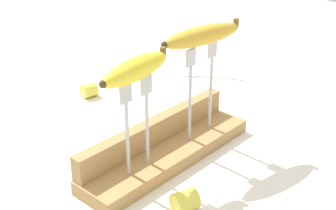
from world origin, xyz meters
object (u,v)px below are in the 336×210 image
object	(u,v)px
banana_raised_right	(202,35)
banana_chunk_far	(185,201)
fork_stand_left	(137,117)
fork_stand_right	(201,82)
banana_raised_left	(135,69)
fork_fallen_near	(206,76)
banana_chunk_near	(90,90)

from	to	relation	value
banana_raised_right	banana_chunk_far	xyz separation A→B (m)	(-0.20, -0.13, -0.23)
banana_raised_right	banana_chunk_far	world-z (taller)	banana_raised_right
fork_stand_left	banana_chunk_far	xyz separation A→B (m)	(-0.01, -0.13, -0.12)
fork_stand_right	banana_raised_left	world-z (taller)	banana_raised_left
fork_fallen_near	banana_chunk_near	distance (m)	0.35
banana_chunk_far	banana_raised_left	bearing A→B (deg)	86.04
banana_raised_left	banana_raised_right	size ratio (longest dim) A/B	0.88
fork_stand_left	banana_chunk_near	xyz separation A→B (m)	(0.19, 0.38, -0.12)
banana_chunk_far	fork_fallen_near	bearing A→B (deg)	34.90
fork_stand_right	banana_chunk_near	xyz separation A→B (m)	(-0.00, 0.38, -0.13)
fork_fallen_near	fork_stand_right	bearing A→B (deg)	-143.93
banana_raised_right	banana_chunk_far	distance (m)	0.33
fork_stand_right	banana_chunk_far	world-z (taller)	fork_stand_right
banana_raised_left	banana_chunk_far	size ratio (longest dim) A/B	3.31
fork_stand_right	banana_raised_right	world-z (taller)	banana_raised_right
fork_stand_right	fork_fallen_near	distance (m)	0.42
fork_stand_right	fork_fallen_near	world-z (taller)	fork_stand_right
fork_stand_left	banana_chunk_near	size ratio (longest dim) A/B	4.00
banana_chunk_far	fork_stand_right	bearing A→B (deg)	32.97
banana_raised_left	banana_chunk_far	bearing A→B (deg)	-93.96
fork_stand_left	banana_raised_left	bearing A→B (deg)	-174.41
banana_raised_left	fork_fallen_near	xyz separation A→B (m)	(0.50, 0.23, -0.23)
fork_stand_left	banana_chunk_near	distance (m)	0.44
banana_raised_left	banana_raised_right	xyz separation A→B (m)	(0.19, 0.00, 0.02)
banana_raised_right	banana_chunk_near	bearing A→B (deg)	90.44
banana_raised_left	banana_chunk_near	distance (m)	0.47
banana_raised_right	banana_chunk_near	distance (m)	0.44
fork_stand_right	banana_raised_left	xyz separation A→B (m)	(-0.19, -0.00, 0.09)
fork_stand_right	banana_chunk_far	distance (m)	0.27
fork_stand_right	banana_raised_left	bearing A→B (deg)	-180.00
fork_stand_right	banana_chunk_near	bearing A→B (deg)	90.45
fork_stand_left	fork_fallen_near	xyz separation A→B (m)	(0.50, 0.23, -0.14)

